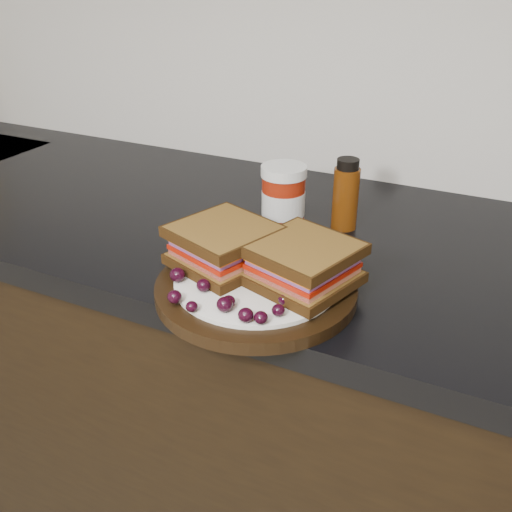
{
  "coord_description": "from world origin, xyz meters",
  "views": [
    {
      "loc": [
        0.28,
        0.88,
        1.32
      ],
      "look_at": [
        -0.02,
        1.49,
        0.96
      ],
      "focal_mm": 40.0,
      "sensor_mm": 36.0,
      "label": 1
    }
  ],
  "objects_px": {
    "condiment_jar": "(283,198)",
    "oil_bottle": "(346,194)",
    "sandwich_left": "(224,245)",
    "plate": "(256,288)"
  },
  "relations": [
    {
      "from": "plate",
      "to": "condiment_jar",
      "type": "height_order",
      "value": "condiment_jar"
    },
    {
      "from": "plate",
      "to": "sandwich_left",
      "type": "relative_size",
      "value": 2.17
    },
    {
      "from": "sandwich_left",
      "to": "condiment_jar",
      "type": "relative_size",
      "value": 1.14
    },
    {
      "from": "plate",
      "to": "oil_bottle",
      "type": "relative_size",
      "value": 2.28
    },
    {
      "from": "oil_bottle",
      "to": "plate",
      "type": "bearing_deg",
      "value": -98.72
    },
    {
      "from": "sandwich_left",
      "to": "oil_bottle",
      "type": "relative_size",
      "value": 1.05
    },
    {
      "from": "sandwich_left",
      "to": "oil_bottle",
      "type": "bearing_deg",
      "value": 86.96
    },
    {
      "from": "plate",
      "to": "condiment_jar",
      "type": "bearing_deg",
      "value": 103.77
    },
    {
      "from": "condiment_jar",
      "to": "oil_bottle",
      "type": "distance_m",
      "value": 0.11
    },
    {
      "from": "sandwich_left",
      "to": "condiment_jar",
      "type": "height_order",
      "value": "condiment_jar"
    }
  ]
}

